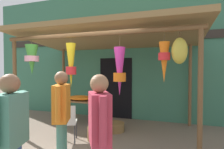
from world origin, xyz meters
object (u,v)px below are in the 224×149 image
flower_heap_on_table (81,98)px  wicker_basket_by_table (115,127)px  passerby_at_right (11,133)px  display_table (81,103)px  wicker_basket_spare (97,133)px  shopper_by_bananas (62,112)px  folding_chair (67,120)px  customer_foreground (99,130)px

flower_heap_on_table → wicker_basket_by_table: size_ratio=1.46×
passerby_at_right → display_table: bearing=105.1°
display_table → flower_heap_on_table: size_ratio=1.91×
wicker_basket_spare → shopper_by_bananas: (-0.04, -1.32, 0.79)m
wicker_basket_by_table → passerby_at_right: 3.14m
folding_chair → customer_foreground: 2.14m
display_table → folding_chair: (0.37, -1.36, -0.14)m
display_table → folding_chair: folding_chair is taller
display_table → shopper_by_bananas: (0.88, -2.32, 0.30)m
flower_heap_on_table → passerby_at_right: 3.40m
wicker_basket_spare → display_table: bearing=132.6°
passerby_at_right → folding_chair: bearing=105.1°
display_table → wicker_basket_by_table: (1.13, -0.29, -0.53)m
passerby_at_right → flower_heap_on_table: bearing=105.4°
flower_heap_on_table → folding_chair: (0.37, -1.33, -0.28)m
display_table → flower_heap_on_table: 0.15m
folding_chair → passerby_at_right: bearing=-74.9°
shopper_by_bananas → passerby_at_right: 0.99m
customer_foreground → display_table: bearing=121.5°
customer_foreground → shopper_by_bananas: bearing=146.9°
folding_chair → customer_foreground: size_ratio=0.54×
passerby_at_right → shopper_by_bananas: bearing=90.8°
wicker_basket_by_table → shopper_by_bananas: (-0.25, -2.03, 0.83)m
display_table → wicker_basket_spare: size_ratio=3.44×
flower_heap_on_table → customer_foreground: size_ratio=0.48×
wicker_basket_spare → passerby_at_right: (-0.02, -2.32, 0.78)m
wicker_basket_by_table → wicker_basket_spare: wicker_basket_spare is taller
wicker_basket_spare → customer_foreground: (0.87, -1.91, 0.77)m
wicker_basket_spare → customer_foreground: bearing=-65.6°
customer_foreground → shopper_by_bananas: 1.08m
flower_heap_on_table → wicker_basket_spare: 1.47m
wicker_basket_by_table → passerby_at_right: (-0.23, -3.02, 0.82)m
shopper_by_bananas → passerby_at_right: size_ratio=1.01×
flower_heap_on_table → wicker_basket_by_table: (1.13, -0.25, -0.67)m
wicker_basket_by_table → flower_heap_on_table: bearing=167.4°
passerby_at_right → customer_foreground: bearing=24.3°
wicker_basket_by_table → shopper_by_bananas: bearing=-97.0°
folding_chair → wicker_basket_by_table: (0.76, 1.07, -0.39)m
folding_chair → shopper_by_bananas: shopper_by_bananas is taller
folding_chair → passerby_at_right: passerby_at_right is taller
customer_foreground → wicker_basket_spare: bearing=114.4°
folding_chair → shopper_by_bananas: bearing=-61.8°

